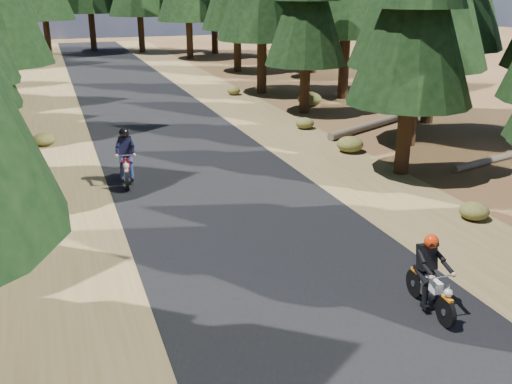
{
  "coord_description": "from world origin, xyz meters",
  "views": [
    {
      "loc": [
        -4.3,
        -10.41,
        5.68
      ],
      "look_at": [
        0.0,
        1.5,
        1.1
      ],
      "focal_mm": 40.0,
      "sensor_mm": 36.0,
      "label": 1
    }
  ],
  "objects_px": {
    "log_near": "(369,126)",
    "rider_lead": "(431,287)",
    "log_far": "(497,158)",
    "rider_follow": "(127,166)"
  },
  "relations": [
    {
      "from": "rider_lead",
      "to": "log_near",
      "type": "bearing_deg",
      "value": -110.82
    },
    {
      "from": "log_near",
      "to": "log_far",
      "type": "xyz_separation_m",
      "value": [
        1.74,
        -5.59,
        -0.04
      ]
    },
    {
      "from": "log_near",
      "to": "log_far",
      "type": "relative_size",
      "value": 1.19
    },
    {
      "from": "log_far",
      "to": "rider_lead",
      "type": "relative_size",
      "value": 2.66
    },
    {
      "from": "log_far",
      "to": "rider_follow",
      "type": "xyz_separation_m",
      "value": [
        -12.26,
        1.94,
        0.45
      ]
    },
    {
      "from": "log_near",
      "to": "rider_follow",
      "type": "xyz_separation_m",
      "value": [
        -10.52,
        -3.66,
        0.41
      ]
    },
    {
      "from": "rider_lead",
      "to": "rider_follow",
      "type": "xyz_separation_m",
      "value": [
        -4.25,
        9.19,
        0.08
      ]
    },
    {
      "from": "log_near",
      "to": "rider_lead",
      "type": "relative_size",
      "value": 3.15
    },
    {
      "from": "log_near",
      "to": "rider_follow",
      "type": "bearing_deg",
      "value": 173.13
    },
    {
      "from": "log_far",
      "to": "rider_lead",
      "type": "xyz_separation_m",
      "value": [
        -8.01,
        -7.25,
        0.38
      ]
    }
  ]
}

